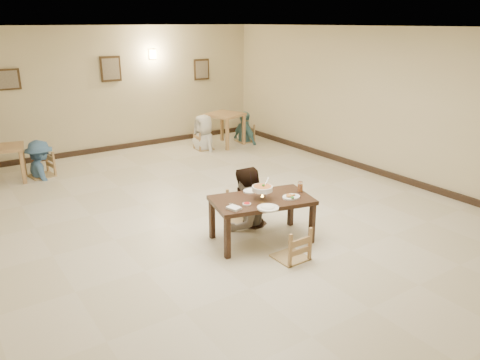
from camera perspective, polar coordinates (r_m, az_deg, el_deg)
floor at (r=7.93m, az=-2.88°, el=-4.12°), size 10.00×10.00×0.00m
ceiling at (r=7.31m, az=-3.28°, el=18.10°), size 10.00×10.00×0.00m
wall_back at (r=11.98m, az=-15.80°, el=10.51°), size 10.00×0.00×10.00m
wall_right at (r=10.10m, az=16.96°, el=8.97°), size 0.00×10.00×10.00m
baseboard_back at (r=12.23m, az=-15.16°, el=3.81°), size 8.00×0.06×0.12m
baseboard_right at (r=10.41m, az=16.10°, el=1.14°), size 0.06×10.00×0.12m
picture_a at (r=11.39m, az=-26.58°, el=10.90°), size 0.55×0.04×0.45m
picture_b at (r=11.92m, az=-15.48°, el=12.92°), size 0.50×0.04×0.60m
picture_c at (r=12.96m, az=-4.70°, el=13.27°), size 0.45×0.04×0.55m
wall_sconce at (r=12.30m, az=-10.63°, el=14.83°), size 0.16×0.05×0.22m
main_table at (r=6.77m, az=2.66°, el=-2.87°), size 1.57×1.10×0.67m
chair_far at (r=7.42m, az=0.29°, el=-1.79°), size 0.45×0.45×0.96m
chair_near at (r=6.35m, az=6.27°, el=-5.87°), size 0.42×0.42×0.90m
main_diner at (r=7.23m, az=0.61°, el=1.50°), size 1.08×0.95×1.87m
curry_warmer at (r=6.67m, az=2.75°, el=-1.05°), size 0.33×0.30×0.27m
rice_plate_far at (r=7.01m, az=1.48°, el=-1.27°), size 0.29×0.29×0.07m
rice_plate_near at (r=6.38m, az=3.43°, el=-3.39°), size 0.30×0.30×0.07m
fried_plate at (r=6.79m, az=6.27°, el=-2.02°), size 0.28×0.28×0.06m
chili_dish at (r=6.50m, az=0.83°, el=-2.93°), size 0.12×0.12×0.02m
napkin_cutlery at (r=6.35m, az=-0.76°, el=-3.43°), size 0.20×0.29×0.03m
drink_glass at (r=7.03m, az=7.35°, el=-0.86°), size 0.08×0.08×0.15m
bg_table_left at (r=10.47m, az=-26.77°, el=2.95°), size 0.85×0.85×0.73m
bg_table_right at (r=12.15m, az=-1.91°, el=7.45°), size 1.07×1.07×0.84m
bg_chair_lr at (r=10.53m, az=-23.31°, el=2.95°), size 0.46×0.46×0.98m
bg_chair_rl at (r=11.85m, az=-4.46°, el=5.83°), size 0.41×0.41×0.88m
bg_chair_rr at (r=12.57m, az=0.60°, el=6.65°), size 0.42×0.42×0.89m
bg_diner_b at (r=10.46m, az=-23.50°, el=4.43°), size 0.70×1.06×1.53m
bg_diner_c at (r=11.75m, az=-4.52°, el=7.95°), size 0.57×0.87×1.77m
bg_diner_d at (r=12.49m, az=0.60°, el=8.34°), size 0.40×0.96×1.63m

